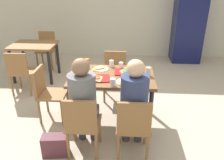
{
  "coord_description": "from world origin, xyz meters",
  "views": [
    {
      "loc": [
        0.19,
        -2.96,
        2.06
      ],
      "look_at": [
        0.0,
        0.0,
        0.68
      ],
      "focal_mm": 36.54,
      "sensor_mm": 36.0,
      "label": 1
    }
  ],
  "objects_px": {
    "background_chair_far": "(47,47)",
    "foil_bundle": "(76,72)",
    "drink_fridge": "(188,24)",
    "background_chair_near": "(20,70)",
    "pizza_slice_d": "(126,80)",
    "chair_near_right": "(133,125)",
    "paper_plate_center": "(101,69)",
    "background_table": "(34,50)",
    "person_in_brown_jacket": "(134,100)",
    "main_table": "(112,82)",
    "handbag": "(56,145)",
    "person_in_red": "(83,99)",
    "soda_can": "(148,72)",
    "pizza_slice_c": "(100,68)",
    "plastic_cup_b": "(113,82)",
    "paper_plate_near_edge": "(124,82)",
    "chair_far_side": "(115,72)",
    "tray_red_far": "(127,72)",
    "tray_red_near": "(96,78)",
    "plastic_cup_d": "(121,66)",
    "chair_near_left": "(82,123)",
    "plastic_cup_c": "(79,70)",
    "pizza_slice_a": "(97,77)",
    "condiment_bottle": "(87,64)",
    "plastic_cup_a": "(111,63)",
    "chair_left_end": "(47,90)",
    "pizza_slice_b": "(125,71)"
  },
  "relations": [
    {
      "from": "plastic_cup_d",
      "to": "foil_bundle",
      "type": "bearing_deg",
      "value": -156.12
    },
    {
      "from": "paper_plate_center",
      "to": "background_table",
      "type": "distance_m",
      "value": 1.99
    },
    {
      "from": "chair_far_side",
      "to": "paper_plate_center",
      "type": "relative_size",
      "value": 3.79
    },
    {
      "from": "chair_far_side",
      "to": "paper_plate_center",
      "type": "xyz_separation_m",
      "value": [
        -0.18,
        -0.56,
        0.28
      ]
    },
    {
      "from": "pizza_slice_a",
      "to": "condiment_bottle",
      "type": "bearing_deg",
      "value": 117.9
    },
    {
      "from": "chair_near_left",
      "to": "pizza_slice_d",
      "type": "bearing_deg",
      "value": 49.19
    },
    {
      "from": "tray_red_far",
      "to": "main_table",
      "type": "bearing_deg",
      "value": -150.35
    },
    {
      "from": "drink_fridge",
      "to": "background_chair_near",
      "type": "xyz_separation_m",
      "value": [
        -3.42,
        -2.1,
        -0.47
      ]
    },
    {
      "from": "chair_far_side",
      "to": "chair_left_end",
      "type": "relative_size",
      "value": 1.0
    },
    {
      "from": "chair_near_left",
      "to": "paper_plate_center",
      "type": "xyz_separation_m",
      "value": [
        0.12,
        1.0,
        0.28
      ]
    },
    {
      "from": "soda_can",
      "to": "plastic_cup_a",
      "type": "bearing_deg",
      "value": 149.45
    },
    {
      "from": "drink_fridge",
      "to": "background_chair_near",
      "type": "distance_m",
      "value": 4.05
    },
    {
      "from": "plastic_cup_a",
      "to": "pizza_slice_d",
      "type": "bearing_deg",
      "value": -66.38
    },
    {
      "from": "tray_red_near",
      "to": "pizza_slice_d",
      "type": "relative_size",
      "value": 1.37
    },
    {
      "from": "condiment_bottle",
      "to": "chair_far_side",
      "type": "bearing_deg",
      "value": 55.39
    },
    {
      "from": "pizza_slice_b",
      "to": "drink_fridge",
      "type": "distance_m",
      "value": 3.13
    },
    {
      "from": "main_table",
      "to": "handbag",
      "type": "xyz_separation_m",
      "value": [
        -0.65,
        -0.8,
        -0.52
      ]
    },
    {
      "from": "person_in_brown_jacket",
      "to": "drink_fridge",
      "type": "relative_size",
      "value": 0.65
    },
    {
      "from": "main_table",
      "to": "background_table",
      "type": "relative_size",
      "value": 1.33
    },
    {
      "from": "main_table",
      "to": "handbag",
      "type": "bearing_deg",
      "value": -129.15
    },
    {
      "from": "person_in_red",
      "to": "handbag",
      "type": "distance_m",
      "value": 0.7
    },
    {
      "from": "chair_near_right",
      "to": "tray_red_far",
      "type": "bearing_deg",
      "value": 95.69
    },
    {
      "from": "chair_far_side",
      "to": "tray_red_far",
      "type": "height_order",
      "value": "chair_far_side"
    },
    {
      "from": "main_table",
      "to": "chair_far_side",
      "type": "height_order",
      "value": "chair_far_side"
    },
    {
      "from": "person_in_red",
      "to": "plastic_cup_d",
      "type": "distance_m",
      "value": 1.0
    },
    {
      "from": "chair_near_left",
      "to": "tray_red_far",
      "type": "xyz_separation_m",
      "value": [
        0.51,
        0.9,
        0.28
      ]
    },
    {
      "from": "chair_near_right",
      "to": "soda_can",
      "type": "distance_m",
      "value": 0.89
    },
    {
      "from": "pizza_slice_c",
      "to": "plastic_cup_b",
      "type": "xyz_separation_m",
      "value": [
        0.23,
        -0.57,
        0.03
      ]
    },
    {
      "from": "plastic_cup_b",
      "to": "soda_can",
      "type": "bearing_deg",
      "value": 36.76
    },
    {
      "from": "paper_plate_near_edge",
      "to": "pizza_slice_d",
      "type": "relative_size",
      "value": 0.84
    },
    {
      "from": "plastic_cup_c",
      "to": "background_table",
      "type": "xyz_separation_m",
      "value": [
        -1.24,
        1.42,
        -0.18
      ]
    },
    {
      "from": "person_in_red",
      "to": "soda_can",
      "type": "distance_m",
      "value": 1.05
    },
    {
      "from": "person_in_red",
      "to": "plastic_cup_b",
      "type": "bearing_deg",
      "value": 42.76
    },
    {
      "from": "chair_near_right",
      "to": "plastic_cup_c",
      "type": "bearing_deg",
      "value": 132.74
    },
    {
      "from": "person_in_red",
      "to": "tray_red_near",
      "type": "relative_size",
      "value": 3.45
    },
    {
      "from": "main_table",
      "to": "plastic_cup_b",
      "type": "distance_m",
      "value": 0.37
    },
    {
      "from": "main_table",
      "to": "plastic_cup_c",
      "type": "distance_m",
      "value": 0.51
    },
    {
      "from": "drink_fridge",
      "to": "background_chair_near",
      "type": "bearing_deg",
      "value": -148.42
    },
    {
      "from": "chair_near_left",
      "to": "pizza_slice_b",
      "type": "bearing_deg",
      "value": 61.64
    },
    {
      "from": "background_chair_far",
      "to": "foil_bundle",
      "type": "bearing_deg",
      "value": -61.6
    },
    {
      "from": "tray_red_near",
      "to": "plastic_cup_d",
      "type": "height_order",
      "value": "plastic_cup_d"
    },
    {
      "from": "chair_left_end",
      "to": "soda_can",
      "type": "height_order",
      "value": "soda_can"
    },
    {
      "from": "pizza_slice_d",
      "to": "chair_near_right",
      "type": "bearing_deg",
      "value": -80.8
    },
    {
      "from": "paper_plate_near_edge",
      "to": "background_chair_far",
      "type": "xyz_separation_m",
      "value": [
        -1.9,
        2.43,
        -0.28
      ]
    },
    {
      "from": "pizza_slice_a",
      "to": "background_chair_far",
      "type": "bearing_deg",
      "value": 122.81
    },
    {
      "from": "pizza_slice_a",
      "to": "background_chair_near",
      "type": "relative_size",
      "value": 0.29
    },
    {
      "from": "tray_red_far",
      "to": "paper_plate_near_edge",
      "type": "bearing_deg",
      "value": -95.06
    },
    {
      "from": "tray_red_near",
      "to": "plastic_cup_d",
      "type": "distance_m",
      "value": 0.52
    },
    {
      "from": "soda_can",
      "to": "handbag",
      "type": "bearing_deg",
      "value": -144.78
    },
    {
      "from": "drink_fridge",
      "to": "background_chair_near",
      "type": "relative_size",
      "value": 2.28
    }
  ]
}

